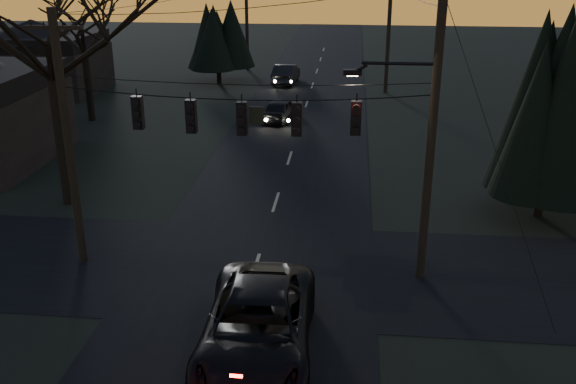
# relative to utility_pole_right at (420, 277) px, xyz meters

# --- Properties ---
(main_road) EXTENTS (8.00, 120.00, 0.02)m
(main_road) POSITION_rel_utility_pole_right_xyz_m (-5.50, 10.00, 0.01)
(main_road) COLOR black
(main_road) RESTS_ON ground
(cross_road) EXTENTS (60.00, 7.00, 0.02)m
(cross_road) POSITION_rel_utility_pole_right_xyz_m (-5.50, 0.00, 0.01)
(cross_road) COLOR black
(cross_road) RESTS_ON ground
(utility_pole_right) EXTENTS (5.00, 0.30, 10.00)m
(utility_pole_right) POSITION_rel_utility_pole_right_xyz_m (0.00, 0.00, 0.00)
(utility_pole_right) COLOR black
(utility_pole_right) RESTS_ON ground
(utility_pole_left) EXTENTS (1.80, 0.30, 8.50)m
(utility_pole_left) POSITION_rel_utility_pole_right_xyz_m (-11.50, 0.00, 0.00)
(utility_pole_left) COLOR black
(utility_pole_left) RESTS_ON ground
(utility_pole_far_r) EXTENTS (1.80, 0.30, 8.50)m
(utility_pole_far_r) POSITION_rel_utility_pole_right_xyz_m (0.00, 28.00, 0.00)
(utility_pole_far_r) COLOR black
(utility_pole_far_r) RESTS_ON ground
(utility_pole_far_l) EXTENTS (0.30, 0.30, 8.00)m
(utility_pole_far_l) POSITION_rel_utility_pole_right_xyz_m (-11.50, 36.00, 0.00)
(utility_pole_far_l) COLOR black
(utility_pole_far_l) RESTS_ON ground
(span_signal_assembly) EXTENTS (11.50, 0.44, 1.53)m
(span_signal_assembly) POSITION_rel_utility_pole_right_xyz_m (-5.74, 0.00, 5.29)
(span_signal_assembly) COLOR black
(span_signal_assembly) RESTS_ON ground
(bare_tree_left) EXTENTS (9.27, 9.27, 10.52)m
(bare_tree_left) POSITION_rel_utility_pole_right_xyz_m (-14.20, 5.02, 7.36)
(bare_tree_left) COLOR black
(bare_tree_left) RESTS_ON ground
(evergreen_right) EXTENTS (4.50, 4.50, 7.80)m
(evergreen_right) POSITION_rel_utility_pole_right_xyz_m (5.19, 5.62, 4.50)
(evergreen_right) COLOR black
(evergreen_right) RESTS_ON ground
(bare_tree_dist) EXTENTS (6.52, 6.52, 8.00)m
(bare_tree_dist) POSITION_rel_utility_pole_right_xyz_m (-18.46, 18.30, 5.59)
(bare_tree_dist) COLOR black
(bare_tree_dist) RESTS_ON ground
(evergreen_dist) EXTENTS (3.78, 3.78, 5.56)m
(evergreen_dist) POSITION_rel_utility_pole_right_xyz_m (-12.83, 30.14, 3.37)
(evergreen_dist) COLOR black
(evergreen_dist) RESTS_ON ground
(house_left_far) EXTENTS (9.00, 7.00, 5.20)m
(house_left_far) POSITION_rel_utility_pole_right_xyz_m (-25.50, 26.00, 2.60)
(house_left_far) COLOR black
(house_left_far) RESTS_ON ground
(suv_near) EXTENTS (3.07, 6.33, 1.74)m
(suv_near) POSITION_rel_utility_pole_right_xyz_m (-4.70, -4.76, 0.87)
(suv_near) COLOR black
(suv_near) RESTS_ON ground
(sedan_oncoming_a) EXTENTS (2.27, 4.24, 1.37)m
(sedan_oncoming_a) POSITION_rel_utility_pole_right_xyz_m (-6.78, 19.42, 0.69)
(sedan_oncoming_a) COLOR black
(sedan_oncoming_a) RESTS_ON ground
(sedan_oncoming_b) EXTENTS (1.89, 4.59, 1.48)m
(sedan_oncoming_b) POSITION_rel_utility_pole_right_xyz_m (-7.61, 30.70, 0.74)
(sedan_oncoming_b) COLOR black
(sedan_oncoming_b) RESTS_ON ground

